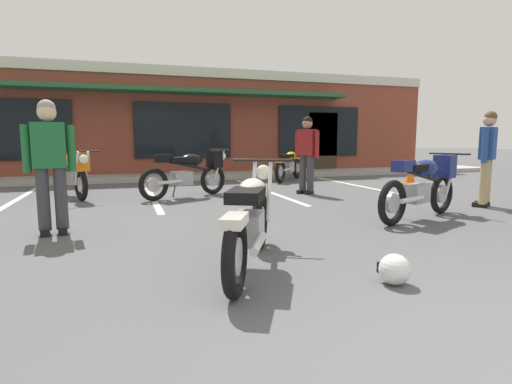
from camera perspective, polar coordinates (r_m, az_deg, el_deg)
ground_plane at (r=5.29m, az=2.80°, el=-5.67°), size 80.00×80.00×0.00m
sidewalk_kerb at (r=12.71m, az=-9.64°, el=2.24°), size 22.00×1.80×0.14m
brick_storefront_building at (r=16.24m, az=-11.65°, el=9.10°), size 17.60×7.18×3.42m
painted_stall_lines at (r=9.19m, az=-6.34°, el=-0.08°), size 7.87×4.80×0.01m
motorcycle_foreground_classic at (r=3.79m, az=-0.76°, el=-3.78°), size 1.20×1.95×0.98m
motorcycle_black_cruiser at (r=9.15m, az=-24.36°, el=2.58°), size 1.06×2.01×0.98m
motorcycle_silver_naked at (r=11.81m, az=4.71°, el=3.85°), size 1.60×1.70×0.98m
motorcycle_blue_standard at (r=8.53m, az=-9.25°, el=2.84°), size 1.95×1.19×0.98m
motorcycle_orange_scrambler at (r=6.63m, az=22.35°, el=1.08°), size 2.00×1.09×0.98m
person_in_black_shirt at (r=8.22m, az=29.57°, el=4.75°), size 0.56×0.42×1.68m
person_in_shorts_foreground at (r=5.68m, az=-26.86°, el=4.14°), size 0.61×0.30×1.68m
person_near_building at (r=8.96m, az=7.12°, el=5.80°), size 0.41×0.57×1.68m
helmet_on_pavement at (r=3.62m, az=18.76°, el=-10.17°), size 0.26×0.26×0.26m
traffic_cone at (r=11.56m, az=20.74°, el=2.30°), size 0.34×0.34×0.53m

